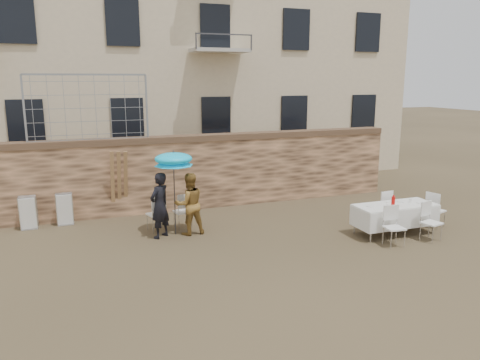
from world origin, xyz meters
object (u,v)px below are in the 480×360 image
object	(u,v)px
chair_stack_left	(29,211)
banquet_table	(395,206)
couple_chair_left	(156,213)
chair_stack_right	(65,208)
man_suit	(160,205)
table_chair_side	(435,209)
table_chair_front_left	(394,227)
table_chair_front_right	(432,222)
umbrella	(173,161)
couple_chair_right	(183,210)
soda_bottle	(393,202)
woman_dress	(189,204)
table_chair_back	(382,207)

from	to	relation	value
chair_stack_left	banquet_table	bearing A→B (deg)	-23.25
couple_chair_left	chair_stack_left	world-z (taller)	couple_chair_left
chair_stack_left	chair_stack_right	size ratio (longest dim) A/B	1.00
man_suit	table_chair_side	distance (m)	7.26
table_chair_front_left	table_chair_front_right	world-z (taller)	same
table_chair_front_right	couple_chair_left	bearing A→B (deg)	138.93
table_chair_front_left	chair_stack_left	distance (m)	9.34
umbrella	banquet_table	size ratio (longest dim) A/B	0.96
couple_chair_right	chair_stack_right	world-z (taller)	couple_chair_right
soda_bottle	table_chair_front_right	world-z (taller)	soda_bottle
table_chair_front_right	couple_chair_right	bearing A→B (deg)	136.05
soda_bottle	umbrella	bearing A→B (deg)	157.88
umbrella	couple_chair_left	world-z (taller)	umbrella
couple_chair_left	chair_stack_right	xyz separation A→B (m)	(-2.22, 1.42, -0.02)
couple_chair_left	table_chair_front_right	xyz separation A→B (m)	(6.15, -3.10, 0.00)
couple_chair_left	table_chair_side	xyz separation A→B (m)	(7.05, -2.25, 0.00)
man_suit	soda_bottle	size ratio (longest dim) A/B	6.35
soda_bottle	chair_stack_left	size ratio (longest dim) A/B	0.28
man_suit	table_chair_front_right	xyz separation A→B (m)	(6.15, -2.55, -0.35)
man_suit	woman_dress	bearing A→B (deg)	142.38
table_chair_front_left	table_chair_front_right	bearing A→B (deg)	4.86
man_suit	woman_dress	size ratio (longest dim) A/B	1.04
chair_stack_right	couple_chair_right	bearing A→B (deg)	-25.86
table_chair_front_left	chair_stack_left	bearing A→B (deg)	155.92
couple_chair_left	table_chair_back	xyz separation A→B (m)	(5.85, -1.55, 0.00)
chair_stack_left	chair_stack_right	world-z (taller)	same
man_suit	chair_stack_right	size ratio (longest dim) A/B	1.79
man_suit	woman_dress	world-z (taller)	man_suit
woman_dress	chair_stack_left	size ratio (longest dim) A/B	1.72
table_chair_back	table_chair_side	world-z (taller)	same
soda_bottle	table_chair_side	xyz separation A→B (m)	(1.60, 0.25, -0.43)
banquet_table	chair_stack_right	bearing A→B (deg)	154.41
table_chair_front_right	man_suit	bearing A→B (deg)	143.16
umbrella	soda_bottle	bearing A→B (deg)	-22.12
soda_bottle	table_chair_front_right	distance (m)	1.02
umbrella	table_chair_front_right	xyz separation A→B (m)	(5.75, -2.65, -1.41)
couple_chair_right	banquet_table	size ratio (longest dim) A/B	0.46
couple_chair_left	table_chair_back	size ratio (longest dim) A/B	1.00
soda_bottle	chair_stack_right	xyz separation A→B (m)	(-7.67, 3.92, -0.45)
man_suit	table_chair_front_right	world-z (taller)	man_suit
table_chair_front_left	table_chair_back	size ratio (longest dim) A/B	1.00
couple_chair_left	soda_bottle	size ratio (longest dim) A/B	3.69
couple_chair_left	couple_chair_right	xyz separation A→B (m)	(0.70, 0.00, 0.00)
chair_stack_left	table_chair_side	bearing A→B (deg)	-19.84
woman_dress	umbrella	bearing A→B (deg)	-20.07
couple_chair_right	table_chair_side	size ratio (longest dim) A/B	1.00
couple_chair_right	chair_stack_right	distance (m)	3.25
woman_dress	couple_chair_right	world-z (taller)	woman_dress
table_chair_front_left	chair_stack_right	size ratio (longest dim) A/B	1.04
table_chair_side	chair_stack_left	bearing A→B (deg)	52.91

